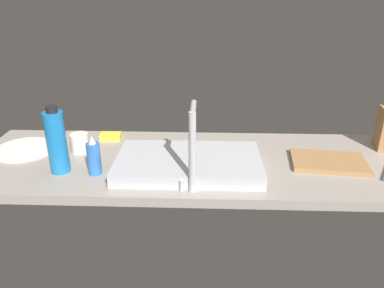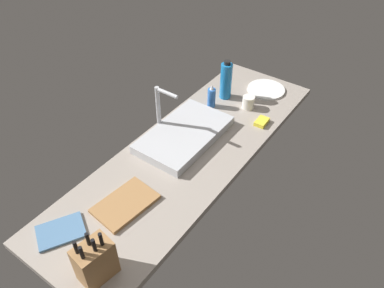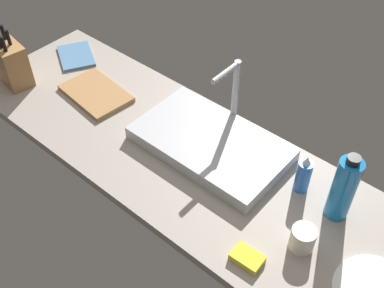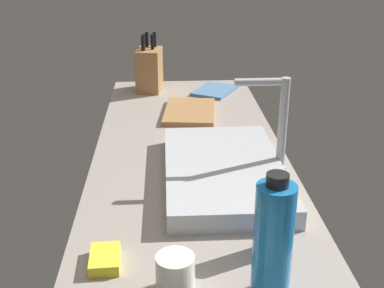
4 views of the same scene
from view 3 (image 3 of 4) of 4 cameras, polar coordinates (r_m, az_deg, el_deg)
name	(u,v)px [view 3 (image 3 of 4)]	position (r cm, az deg, el deg)	size (l,w,h in cm)	color
countertop_slab	(183,157)	(162.97, -1.15, -1.58)	(183.32, 57.79, 3.50)	gray
sink_basin	(210,143)	(161.73, 2.28, 0.08)	(52.99, 30.99, 4.98)	#B7BABF
faucet	(233,91)	(162.01, 5.10, 6.53)	(5.50, 14.42, 27.61)	#B7BABF
knife_block	(12,64)	(200.09, -21.23, 9.15)	(15.21, 11.42, 23.63)	#9E7042
cutting_board	(96,93)	(188.83, -11.71, 6.10)	(27.59, 18.02, 1.80)	#9E7042
soap_bottle	(303,175)	(150.37, 13.51, -3.75)	(4.79, 4.79, 14.68)	blue
water_bottle	(343,189)	(142.86, 18.09, -5.22)	(7.11, 7.11, 24.87)	#1970B7
dish_towel	(76,56)	(212.54, -14.03, 10.43)	(19.32, 13.78, 1.20)	teal
coffee_mug	(303,239)	(138.63, 13.41, -11.22)	(7.27, 7.27, 7.71)	silver
dish_sponge	(247,258)	(135.58, 6.78, -13.74)	(9.00, 6.00, 2.40)	yellow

